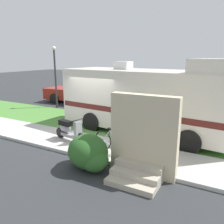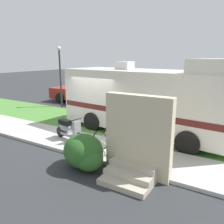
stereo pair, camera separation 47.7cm
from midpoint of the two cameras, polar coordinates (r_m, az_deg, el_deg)
The scene contains 12 objects.
ground_plane at distance 10.57m, azimuth -5.01°, elevation -5.36°, with size 80.00×80.00×0.00m, color #2D3033.
sidewalk at distance 9.67m, azimuth -9.27°, elevation -6.94°, with size 24.00×2.00×0.12m.
grass_strip at distance 11.74m, azimuth -0.67°, elevation -3.16°, with size 24.00×3.40×0.08m.
motorhome_rv at distance 10.29m, azimuth 10.31°, elevation 3.11°, with size 7.92×3.25×3.35m.
scooter at distance 9.42m, azimuth -9.40°, elevation -4.17°, with size 1.61×0.57×0.97m.
bicycle at distance 8.10m, azimuth 1.64°, elevation -7.48°, with size 1.71×0.52×0.91m.
pickup_truck_near at distance 17.28m, azimuth -5.02°, elevation 5.31°, with size 5.14×2.41×1.77m.
pickup_truck_far at distance 18.92m, azimuth 7.22°, elevation 6.12°, with size 5.76×2.35×1.88m.
porch_steps at distance 6.68m, azimuth 8.05°, elevation -8.12°, with size 2.00×1.26×2.40m.
bush_by_porch at distance 7.29m, azimuth -5.31°, elevation -10.00°, with size 1.53×1.15×1.09m.
bottle_green at distance 8.11m, azimuth 13.51°, elevation -10.07°, with size 0.07×0.07×0.23m.
street_lamp_post at distance 15.96m, azimuth -11.91°, elevation 9.96°, with size 0.28×0.28×4.08m.
Camera 2 is at (6.19, -7.89, 3.42)m, focal length 36.82 mm.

